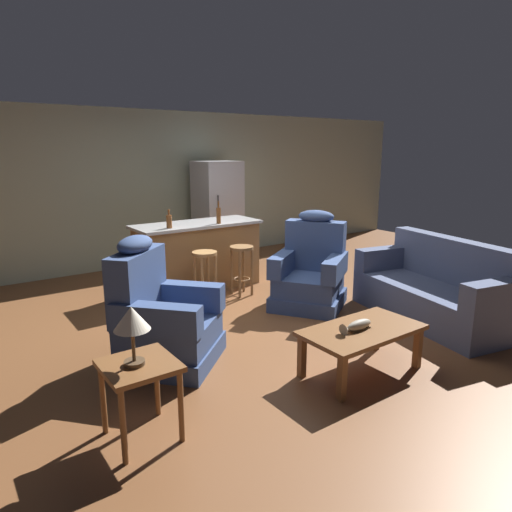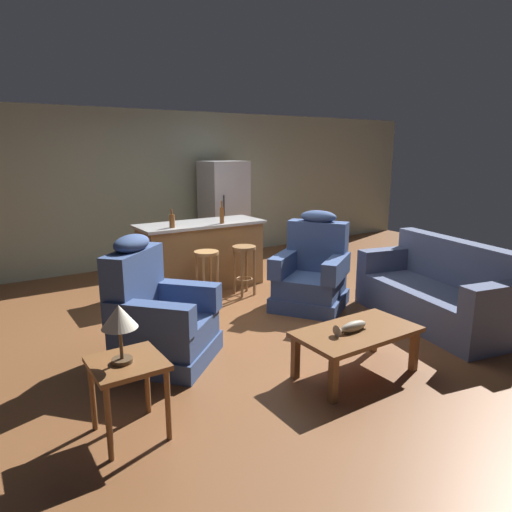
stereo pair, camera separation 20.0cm
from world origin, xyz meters
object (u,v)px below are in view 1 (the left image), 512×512
at_px(refrigerator, 218,212).
at_px(bottle_tall_green, 169,221).
at_px(coffee_table, 362,334).
at_px(recliner_near_island, 310,273).
at_px(couch, 436,291).
at_px(bottle_short_amber, 219,215).
at_px(table_lamp, 132,321).
at_px(recliner_near_lamp, 161,319).
at_px(kitchen_island, 198,255).
at_px(fish_figurine, 357,326).
at_px(end_table, 140,376).
at_px(bar_stool_left, 205,267).
at_px(bar_stool_right, 242,261).

distance_m(refrigerator, bottle_tall_green, 2.09).
bearing_deg(coffee_table, bottle_tall_green, 98.74).
bearing_deg(coffee_table, recliner_near_island, 62.06).
distance_m(couch, bottle_short_amber, 2.97).
bearing_deg(table_lamp, recliner_near_lamp, 57.85).
relative_size(couch, kitchen_island, 1.13).
bearing_deg(bottle_tall_green, couch, -49.46).
relative_size(fish_figurine, recliner_near_island, 0.28).
height_order(recliner_near_island, refrigerator, refrigerator).
bearing_deg(refrigerator, end_table, -126.87).
bearing_deg(bar_stool_left, bottle_short_amber, 41.05).
bearing_deg(refrigerator, bottle_short_amber, -120.31).
xyz_separation_m(fish_figurine, table_lamp, (-1.91, 0.23, 0.41)).
bearing_deg(fish_figurine, recliner_near_lamp, 135.62).
bearing_deg(end_table, table_lamp, -167.61).
distance_m(couch, bar_stool_left, 2.83).
height_order(coffee_table, refrigerator, refrigerator).
bearing_deg(bottle_tall_green, table_lamp, -119.58).
relative_size(coffee_table, end_table, 1.96).
xyz_separation_m(kitchen_island, bar_stool_right, (0.33, -0.63, -0.01)).
height_order(fish_figurine, recliner_near_island, recliner_near_island).
xyz_separation_m(table_lamp, bottle_tall_green, (1.54, 2.72, 0.17)).
relative_size(bar_stool_right, refrigerator, 0.39).
xyz_separation_m(couch, bar_stool_right, (-1.34, 2.09, 0.13)).
xyz_separation_m(end_table, kitchen_island, (2.02, 2.89, 0.02)).
height_order(bar_stool_right, refrigerator, refrigerator).
height_order(coffee_table, table_lamp, table_lamp).
bearing_deg(end_table, couch, 2.61).
relative_size(table_lamp, refrigerator, 0.23).
bearing_deg(bar_stool_left, kitchen_island, 69.06).
bearing_deg(refrigerator, coffee_table, -104.39).
xyz_separation_m(bar_stool_left, bar_stool_right, (0.57, 0.00, 0.00)).
bearing_deg(couch, recliner_near_island, -43.32).
xyz_separation_m(recliner_near_island, end_table, (-2.82, -1.40, 0.04)).
xyz_separation_m(coffee_table, fish_figurine, (-0.08, -0.01, 0.10)).
relative_size(couch, end_table, 3.63).
bearing_deg(table_lamp, bottle_short_amber, 49.67).
height_order(refrigerator, bottle_tall_green, refrigerator).
distance_m(fish_figurine, bar_stool_left, 2.50).
bearing_deg(coffee_table, recliner_near_lamp, 137.52).
xyz_separation_m(kitchen_island, bottle_tall_green, (-0.51, -0.18, 0.56)).
height_order(couch, bottle_tall_green, bottle_tall_green).
bearing_deg(kitchen_island, table_lamp, -125.24).
relative_size(fish_figurine, bar_stool_right, 0.50).
bearing_deg(couch, kitchen_island, -46.61).
xyz_separation_m(fish_figurine, recliner_near_lamp, (-1.27, 1.24, -0.04)).
bearing_deg(table_lamp, kitchen_island, 54.76).
bearing_deg(recliner_near_lamp, bar_stool_right, 83.68).
relative_size(bar_stool_left, bottle_short_amber, 2.17).
bearing_deg(refrigerator, fish_figurine, -105.38).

